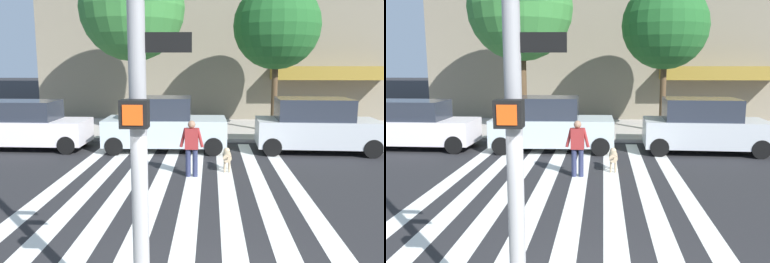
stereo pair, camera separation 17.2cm
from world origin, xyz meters
The scene contains 11 objects.
ground_plane centered at (0.00, 5.85, 0.00)m, with size 160.00×160.00×0.00m, color #232326.
sidewalk_far centered at (0.00, 14.70, 0.07)m, with size 80.00×6.00×0.15m, color #AEA69F.
crosswalk_stripes centered at (-0.99, 5.85, 0.00)m, with size 6.75×11.10×0.01m.
traffic_light_pole centered at (-0.82, -0.50, 3.52)m, with size 0.74×0.46×5.80m.
parked_car_near_curb centered at (-7.23, 10.17, 0.91)m, with size 4.82×1.95×1.85m.
parked_car_behind_first centered at (-1.81, 10.17, 0.95)m, with size 4.55×2.11×2.02m.
parked_car_third_in_line centered at (3.81, 10.17, 0.97)m, with size 4.47×2.14×1.99m.
street_tree_nearest centered at (-3.44, 12.88, 5.56)m, with size 4.50×4.50×7.68m.
street_tree_middle centered at (2.81, 13.73, 4.88)m, with size 3.84×3.84×6.66m.
pedestrian_dog_walker centered at (-0.61, 6.64, 0.93)m, with size 0.70×0.24×1.64m.
dog_on_leash centered at (0.44, 7.36, 0.44)m, with size 0.26×0.95×0.65m.
Camera 2 is at (0.10, -4.50, 3.24)m, focal length 37.17 mm.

